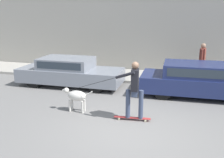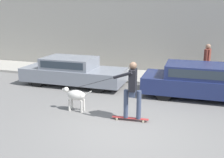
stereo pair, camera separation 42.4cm
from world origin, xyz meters
TOP-DOWN VIEW (x-y plane):
  - ground_plane at (0.00, 0.00)m, footprint 36.00×36.00m
  - back_wall at (0.00, 7.26)m, footprint 32.00×0.30m
  - sidewalk_curb at (0.00, 5.87)m, footprint 30.00×2.44m
  - parked_car_0 at (-3.42, 3.65)m, footprint 4.56×1.78m
  - parked_car_1 at (2.03, 3.65)m, footprint 4.63×1.93m
  - dog at (-1.91, 0.87)m, footprint 1.04×0.34m
  - skateboarder at (0.04, 0.66)m, footprint 2.81×0.56m
  - pedestrian_with_bag at (2.15, 5.74)m, footprint 0.30×0.74m

SIDE VIEW (x-z plane):
  - ground_plane at x=0.00m, z-range 0.00..0.00m
  - sidewalk_curb at x=0.00m, z-range 0.00..0.13m
  - dog at x=-1.91m, z-range 0.13..0.91m
  - parked_car_0 at x=-3.42m, z-range -0.01..1.22m
  - parked_car_1 at x=2.03m, z-range 0.00..1.27m
  - skateboarder at x=0.04m, z-range 0.13..1.93m
  - pedestrian_with_bag at x=2.15m, z-range 0.21..1.89m
  - back_wall at x=0.00m, z-range 0.00..4.91m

